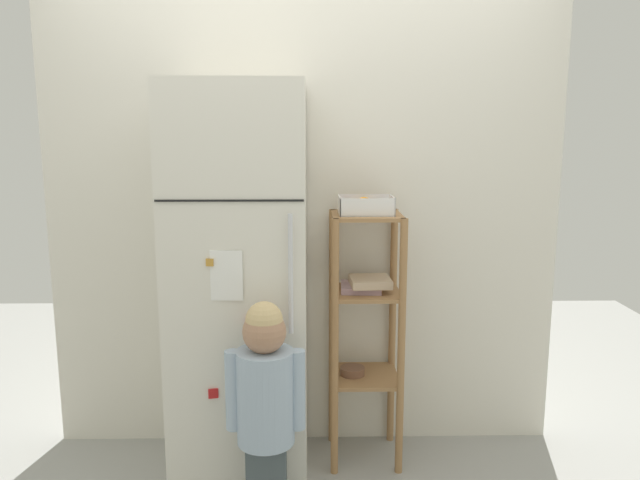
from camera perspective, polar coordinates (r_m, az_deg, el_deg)
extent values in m
plane|color=#999993|center=(3.21, -1.41, -20.62)|extent=(6.00, 6.00, 0.00)
cube|color=silver|center=(3.16, -1.46, 1.61)|extent=(2.60, 0.03, 2.35)
cube|color=silver|center=(2.89, -7.33, -4.36)|extent=(0.61, 0.63, 1.85)
cube|color=black|center=(2.50, -8.35, 3.61)|extent=(0.59, 0.01, 0.01)
cylinder|color=silver|center=(2.51, -2.72, -3.18)|extent=(0.02, 0.02, 0.50)
cube|color=white|center=(2.55, -8.60, -3.26)|extent=(0.13, 0.01, 0.21)
cube|color=red|center=(2.72, -9.80, -13.76)|extent=(0.04, 0.02, 0.04)
cube|color=#C58A32|center=(2.55, -10.12, -2.05)|extent=(0.03, 0.01, 0.03)
cube|color=#E23B3B|center=(2.59, -6.33, -7.37)|extent=(0.04, 0.01, 0.04)
cube|color=#5D23D8|center=(2.68, -5.44, -12.83)|extent=(0.03, 0.01, 0.03)
cylinder|color=#9EB2C6|center=(2.55, -5.05, -14.18)|extent=(0.23, 0.23, 0.38)
sphere|color=#9EB2C6|center=(2.55, -5.00, -9.79)|extent=(0.10, 0.10, 0.10)
sphere|color=#A87A5B|center=(2.45, -5.15, -8.42)|extent=(0.17, 0.17, 0.17)
sphere|color=tan|center=(2.44, -5.16, -7.36)|extent=(0.15, 0.15, 0.15)
cylinder|color=#9EB2C6|center=(2.55, -7.98, -13.53)|extent=(0.06, 0.06, 0.33)
cylinder|color=#9EB2C6|center=(2.53, -2.11, -13.61)|extent=(0.06, 0.06, 0.33)
cylinder|color=#9E7247|center=(2.95, 1.37, -10.10)|extent=(0.04, 0.04, 1.25)
cylinder|color=#9E7247|center=(2.98, 7.48, -9.98)|extent=(0.04, 0.04, 1.25)
cylinder|color=#9E7247|center=(3.25, 1.13, -8.16)|extent=(0.04, 0.04, 1.25)
cylinder|color=#9E7247|center=(3.27, 6.67, -8.08)|extent=(0.04, 0.04, 1.25)
cube|color=#9E7247|center=(2.96, 4.32, 2.26)|extent=(0.33, 0.33, 0.02)
cube|color=#9E7247|center=(3.04, 4.22, -4.85)|extent=(0.33, 0.33, 0.02)
cube|color=#9E7247|center=(3.18, 4.12, -12.39)|extent=(0.33, 0.33, 0.02)
cube|color=#B293A3|center=(3.04, 3.77, -4.37)|extent=(0.20, 0.20, 0.03)
cube|color=#C6AD8E|center=(3.01, 4.64, -3.83)|extent=(0.20, 0.20, 0.04)
cylinder|color=brown|center=(3.16, 3.00, -11.94)|extent=(0.12, 0.12, 0.04)
cube|color=white|center=(2.95, 4.23, 2.46)|extent=(0.26, 0.20, 0.01)
cube|color=white|center=(2.85, 4.41, 2.99)|extent=(0.26, 0.01, 0.09)
cube|color=white|center=(3.04, 4.07, 3.45)|extent=(0.26, 0.01, 0.09)
cube|color=white|center=(2.93, 1.79, 3.23)|extent=(0.01, 0.20, 0.09)
cube|color=white|center=(2.96, 6.67, 3.22)|extent=(0.01, 0.20, 0.09)
sphere|color=#A5431C|center=(2.95, 4.84, 3.19)|extent=(0.07, 0.07, 0.07)
sphere|color=red|center=(2.92, 3.52, 3.16)|extent=(0.07, 0.07, 0.07)
sphere|color=orange|center=(2.97, 4.06, 3.29)|extent=(0.07, 0.07, 0.07)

